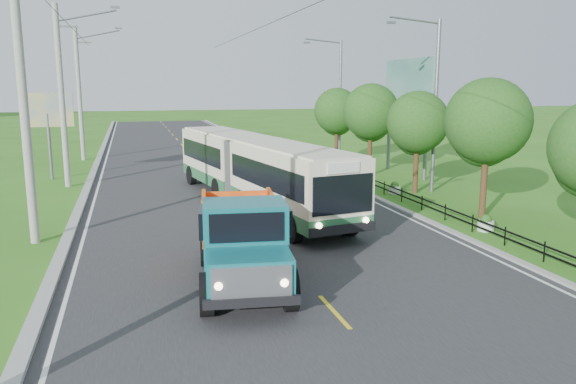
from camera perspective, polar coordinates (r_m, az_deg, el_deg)
name	(u,v)px	position (r m, az deg, el deg)	size (l,w,h in m)	color
ground	(334,312)	(14.62, 4.69, -12.06)	(240.00, 240.00, 0.00)	#2F6718
road	(216,183)	(33.43, -7.31, 0.96)	(14.00, 120.00, 0.02)	#28282B
curb_left	(87,187)	(33.17, -19.70, 0.45)	(0.40, 120.00, 0.15)	#9E9E99
curb_right	(330,177)	(35.16, 4.29, 1.57)	(0.30, 120.00, 0.10)	#9E9E99
edge_line_left	(98,188)	(33.14, -18.75, 0.41)	(0.12, 120.00, 0.00)	silver
edge_line_right	(322,177)	(35.00, 3.52, 1.49)	(0.12, 120.00, 0.00)	silver
centre_dash	(334,311)	(14.61, 4.70, -11.98)	(0.12, 2.20, 0.00)	yellow
railing_right	(384,189)	(29.99, 9.74, 0.32)	(0.04, 40.00, 0.60)	black
pole_near	(25,102)	(21.89, -25.20, 8.28)	(3.51, 0.32, 10.00)	gray
pole_mid	(62,96)	(33.79, -21.95, 9.05)	(3.51, 0.32, 10.00)	gray
pole_far	(80,93)	(45.74, -20.40, 9.41)	(3.51, 0.32, 10.00)	gray
tree_third	(487,125)	(25.43, 19.53, 6.39)	(3.60, 3.62, 6.00)	#382314
tree_fourth	(417,125)	(30.55, 13.00, 6.61)	(3.24, 3.31, 5.40)	#382314
tree_fifth	(371,115)	(35.90, 8.40, 7.78)	(3.48, 3.52, 5.80)	#382314
tree_back	(337,113)	(41.46, 4.99, 7.97)	(3.30, 3.36, 5.50)	#382314
streetlight_mid	(433,100)	(30.75, 14.53, 9.03)	(3.02, 0.20, 9.07)	slate
streetlight_far	(338,95)	(43.43, 5.13, 9.74)	(3.02, 0.20, 9.07)	slate
planter_near	(486,224)	(23.53, 19.45, -3.06)	(0.64, 0.64, 0.67)	silver
planter_mid	(395,188)	(30.25, 10.77, 0.35)	(0.64, 0.64, 0.67)	silver
planter_far	(340,168)	(37.48, 5.34, 2.49)	(0.64, 0.64, 0.67)	silver
billboard_left	(47,116)	(36.95, -23.26, 7.13)	(3.00, 0.20, 5.20)	slate
billboard_right	(408,90)	(36.80, 12.09, 10.06)	(0.24, 6.00, 7.30)	slate
bus	(255,166)	(26.65, -3.40, 2.64)	(5.29, 16.53, 3.15)	#276138
dump_truck	(243,235)	(16.11, -4.63, -4.33)	(3.11, 6.45, 2.61)	#12666F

